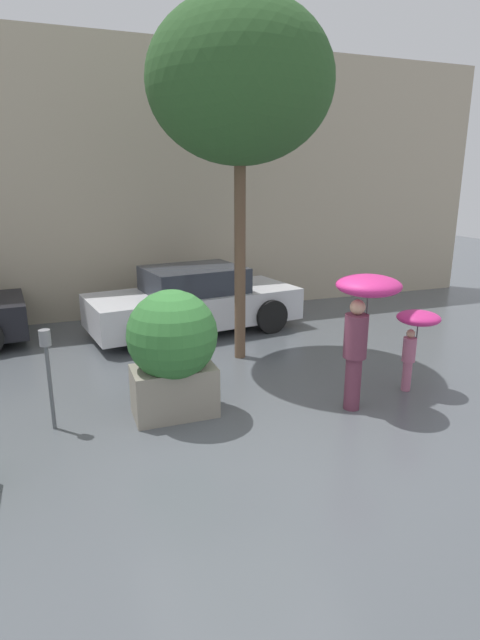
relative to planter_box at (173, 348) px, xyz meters
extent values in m
plane|color=#51565B|center=(0.57, -0.97, -0.95)|extent=(40.00, 40.00, 0.00)
cube|color=#B7A88E|center=(0.57, 5.53, 2.05)|extent=(18.00, 0.30, 6.00)
cube|color=gray|center=(0.00, 0.00, -0.61)|extent=(1.10, 0.65, 0.68)
sphere|color=#337033|center=(0.00, 0.00, 0.17)|extent=(1.19, 1.19, 1.19)
cylinder|color=brown|center=(2.34, -0.68, -0.57)|extent=(0.22, 0.22, 0.76)
cylinder|color=brown|center=(2.34, -0.68, 0.10)|extent=(0.31, 0.31, 0.60)
sphere|color=tan|center=(2.34, -0.68, 0.50)|extent=(0.20, 0.20, 0.20)
cylinder|color=#4C4C51|center=(2.49, -0.69, 0.46)|extent=(0.02, 0.02, 0.65)
ellipsoid|color=#E02D84|center=(2.49, -0.69, 0.79)|extent=(0.86, 0.86, 0.27)
cylinder|color=#B76684|center=(3.46, -0.42, -0.72)|extent=(0.14, 0.14, 0.46)
cylinder|color=#B76684|center=(3.46, -0.42, -0.30)|extent=(0.19, 0.19, 0.37)
sphere|color=tan|center=(3.46, -0.42, -0.05)|extent=(0.13, 0.13, 0.13)
cylinder|color=#4C4C51|center=(3.54, -0.46, -0.05)|extent=(0.02, 0.02, 0.47)
ellipsoid|color=#E02D84|center=(3.54, -0.46, 0.19)|extent=(0.62, 0.62, 0.20)
cube|color=silver|center=(1.29, 3.72, -0.43)|extent=(4.52, 2.38, 0.66)
cube|color=#2D333D|center=(1.29, 3.72, 0.15)|extent=(2.14, 1.78, 0.50)
cylinder|color=black|center=(0.10, 2.64, -0.60)|extent=(0.72, 0.32, 0.70)
cylinder|color=black|center=(-0.16, 4.40, -0.60)|extent=(0.72, 0.32, 0.70)
cylinder|color=black|center=(2.74, 3.03, -0.60)|extent=(0.72, 0.32, 0.70)
cylinder|color=black|center=(2.49, 4.79, -0.60)|extent=(0.72, 0.32, 0.70)
cylinder|color=brown|center=(1.62, 1.84, 0.91)|extent=(0.19, 0.19, 3.73)
ellipsoid|color=#2D5628|center=(1.62, 1.84, 3.59)|extent=(2.95, 2.95, 2.51)
cylinder|color=#595B60|center=(-1.54, 0.13, -0.39)|extent=(0.05, 0.05, 1.12)
cylinder|color=gray|center=(-1.54, 0.13, 0.27)|extent=(0.14, 0.14, 0.20)
camera|label=1|loc=(-1.31, -6.11, 2.11)|focal=28.00mm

